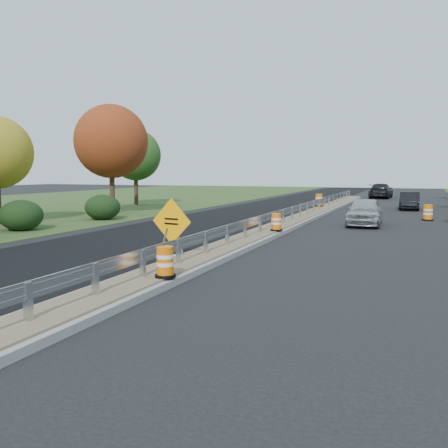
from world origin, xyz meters
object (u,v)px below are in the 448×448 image
(barrel_median_far, at_px, (319,200))
(car_dark_far, at_px, (381,191))
(barrel_shoulder_near, at_px, (428,213))
(barrel_median_near, at_px, (165,262))
(barrel_median_mid, at_px, (276,222))
(car_dark_mid, at_px, (410,201))
(car_silver, at_px, (365,211))
(caution_sign, at_px, (172,245))

(barrel_median_far, xyz_separation_m, car_dark_far, (3.22, 18.09, 0.10))
(barrel_median_far, xyz_separation_m, barrel_shoulder_near, (7.55, -6.20, -0.23))
(barrel_median_near, relative_size, barrel_median_mid, 1.00)
(barrel_shoulder_near, bearing_deg, barrel_median_near, -107.54)
(barrel_median_far, distance_m, car_dark_mid, 6.82)
(car_silver, distance_m, car_dark_mid, 12.72)
(car_dark_mid, bearing_deg, barrel_median_near, -100.54)
(caution_sign, height_order, car_silver, caution_sign)
(caution_sign, distance_m, barrel_median_mid, 7.51)
(car_silver, relative_size, car_dark_far, 0.81)
(barrel_median_near, distance_m, barrel_median_mid, 10.54)
(caution_sign, height_order, barrel_median_far, caution_sign)
(caution_sign, height_order, car_dark_far, caution_sign)
(car_silver, bearing_deg, barrel_shoulder_near, 48.80)
(caution_sign, bearing_deg, barrel_median_far, 97.59)
(barrel_median_far, height_order, car_silver, car_silver)
(caution_sign, bearing_deg, barrel_shoulder_near, 73.81)
(car_silver, distance_m, car_dark_far, 28.27)
(barrel_shoulder_near, xyz_separation_m, car_silver, (-3.21, -3.95, 0.30))
(barrel_median_near, relative_size, barrel_median_far, 0.83)
(barrel_shoulder_near, bearing_deg, car_dark_mid, 97.70)
(caution_sign, distance_m, barrel_shoulder_near, 18.96)
(caution_sign, bearing_deg, barrel_median_near, -56.97)
(barrel_median_mid, distance_m, barrel_median_far, 16.10)
(barrel_median_mid, xyz_separation_m, car_silver, (3.24, 5.91, 0.14))
(barrel_median_near, distance_m, car_dark_far, 44.74)
(barrel_median_mid, relative_size, car_dark_mid, 0.19)
(barrel_shoulder_near, bearing_deg, barrel_median_mid, -123.18)
(barrel_median_far, distance_m, car_dark_far, 18.37)
(caution_sign, xyz_separation_m, barrel_median_near, (1.45, -3.17, 0.09))
(barrel_median_near, height_order, barrel_median_mid, barrel_median_near)
(car_silver, height_order, car_dark_far, car_dark_far)
(caution_sign, distance_m, car_silver, 14.09)
(car_dark_mid, xyz_separation_m, car_dark_far, (-3.17, 15.69, 0.12))
(barrel_median_far, xyz_separation_m, car_silver, (4.34, -10.16, 0.06))
(barrel_median_near, xyz_separation_m, car_dark_far, (2.12, 44.69, 0.17))
(car_dark_far, bearing_deg, caution_sign, 86.78)
(barrel_median_mid, relative_size, car_dark_far, 0.15)
(barrel_median_near, xyz_separation_m, barrel_median_mid, (0.00, 10.54, -0.00))
(barrel_median_near, relative_size, car_dark_mid, 0.19)
(barrel_median_far, relative_size, car_silver, 0.22)
(barrel_median_mid, bearing_deg, car_dark_mid, 74.02)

